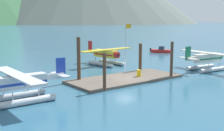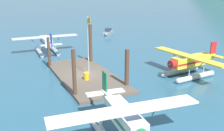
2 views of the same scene
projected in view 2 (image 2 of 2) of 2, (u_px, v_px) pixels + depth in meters
ground_plane at (85, 77)px, 31.06m from camera, size 1200.00×1200.00×0.00m
dock_platform at (85, 76)px, 31.01m from camera, size 14.71×6.30×0.30m
piling_near_left at (49, 53)px, 34.00m from camera, size 0.36×0.36×4.14m
piling_near_right at (74, 74)px, 24.57m from camera, size 0.38×0.38×4.81m
piling_far_left at (90, 44)px, 35.90m from camera, size 0.46×0.46×5.52m
piling_far_right at (127, 69)px, 27.12m from camera, size 0.46×0.46×4.19m
flagpole at (88, 40)px, 29.57m from camera, size 0.95×0.10×6.94m
fuel_drum at (86, 76)px, 29.04m from camera, size 0.62×0.62×0.88m
seaplane_yellow_bow_right at (189, 64)px, 30.73m from camera, size 10.49×7.96×3.84m
seaplane_silver_port_aft at (46, 43)px, 42.20m from camera, size 7.98×10.41×3.84m
seaplane_cream_stbd_aft at (125, 122)px, 17.39m from camera, size 7.96×10.48×3.84m
boat_grey_open_west at (108, 32)px, 59.28m from camera, size 4.20×3.83×1.50m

